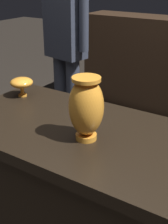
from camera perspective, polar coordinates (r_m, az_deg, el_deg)
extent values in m
cube|color=black|center=(1.60, -0.33, -16.69)|extent=(1.10, 0.59, 0.75)
cube|color=black|center=(1.37, -0.37, -4.01)|extent=(1.20, 0.64, 0.05)
cylinder|color=orange|center=(1.28, 0.40, -4.43)|extent=(0.09, 0.09, 0.02)
ellipsoid|color=orange|center=(1.22, 0.42, 0.95)|extent=(0.14, 0.14, 0.24)
cylinder|color=orange|center=(1.18, 0.43, 6.01)|extent=(0.11, 0.11, 0.01)
cylinder|color=orange|center=(1.75, -11.07, 3.02)|extent=(0.05, 0.05, 0.01)
cylinder|color=orange|center=(1.74, -11.14, 3.80)|extent=(0.02, 0.02, 0.04)
ellipsoid|color=orange|center=(1.72, -11.26, 5.27)|extent=(0.12, 0.12, 0.05)
cylinder|color=#333847|center=(2.63, -1.98, 1.26)|extent=(0.11, 0.11, 0.79)
cylinder|color=#333847|center=(2.73, -4.16, 2.11)|extent=(0.11, 0.11, 0.79)
cube|color=#333847|center=(2.49, -3.47, 16.94)|extent=(0.35, 0.24, 0.63)
cylinder|color=#333847|center=(2.35, -0.03, 17.30)|extent=(0.07, 0.07, 0.53)
cylinder|color=#333847|center=(2.64, -6.58, 17.93)|extent=(0.07, 0.07, 0.53)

